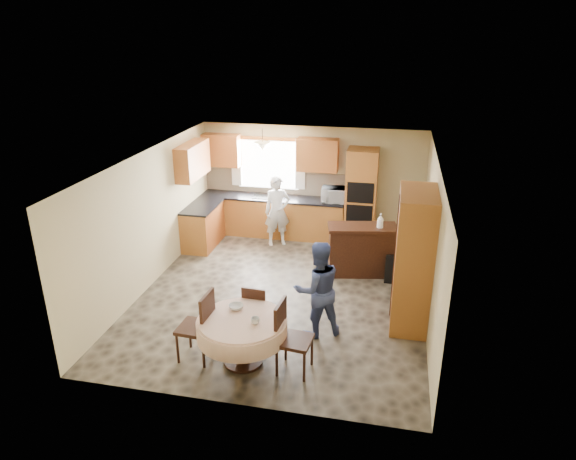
{
  "coord_description": "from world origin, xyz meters",
  "views": [
    {
      "loc": [
        1.8,
        -8.05,
        4.56
      ],
      "look_at": [
        0.03,
        0.3,
        1.13
      ],
      "focal_mm": 32.0,
      "sensor_mm": 36.0,
      "label": 1
    }
  ],
  "objects_px": {
    "oven_tower": "(361,197)",
    "person_sink": "(277,211)",
    "dining_table": "(242,329)",
    "chair_right": "(289,334)",
    "cupboard": "(414,259)",
    "sideboard": "(361,251)",
    "person_dining": "(318,289)",
    "chair_left": "(200,323)",
    "chair_back": "(256,309)"
  },
  "relations": [
    {
      "from": "chair_back",
      "to": "person_dining",
      "type": "height_order",
      "value": "person_dining"
    },
    {
      "from": "dining_table",
      "to": "chair_left",
      "type": "bearing_deg",
      "value": -177.77
    },
    {
      "from": "chair_right",
      "to": "cupboard",
      "type": "bearing_deg",
      "value": -38.7
    },
    {
      "from": "sideboard",
      "to": "chair_right",
      "type": "height_order",
      "value": "chair_right"
    },
    {
      "from": "person_dining",
      "to": "oven_tower",
      "type": "bearing_deg",
      "value": -122.89
    },
    {
      "from": "oven_tower",
      "to": "person_dining",
      "type": "relative_size",
      "value": 1.36
    },
    {
      "from": "chair_left",
      "to": "chair_right",
      "type": "bearing_deg",
      "value": 93.81
    },
    {
      "from": "chair_right",
      "to": "person_sink",
      "type": "height_order",
      "value": "person_sink"
    },
    {
      "from": "dining_table",
      "to": "person_dining",
      "type": "bearing_deg",
      "value": 46.86
    },
    {
      "from": "person_sink",
      "to": "person_dining",
      "type": "bearing_deg",
      "value": -91.76
    },
    {
      "from": "chair_right",
      "to": "dining_table",
      "type": "bearing_deg",
      "value": 94.55
    },
    {
      "from": "cupboard",
      "to": "person_dining",
      "type": "relative_size",
      "value": 1.42
    },
    {
      "from": "person_sink",
      "to": "chair_back",
      "type": "bearing_deg",
      "value": -106.74
    },
    {
      "from": "sideboard",
      "to": "person_dining",
      "type": "bearing_deg",
      "value": -113.42
    },
    {
      "from": "sideboard",
      "to": "chair_back",
      "type": "bearing_deg",
      "value": -129.68
    },
    {
      "from": "oven_tower",
      "to": "chair_left",
      "type": "relative_size",
      "value": 1.96
    },
    {
      "from": "oven_tower",
      "to": "person_sink",
      "type": "relative_size",
      "value": 1.37
    },
    {
      "from": "cupboard",
      "to": "chair_right",
      "type": "xyz_separation_m",
      "value": [
        -1.66,
        -1.68,
        -0.53
      ]
    },
    {
      "from": "dining_table",
      "to": "chair_right",
      "type": "xyz_separation_m",
      "value": [
        0.68,
        -0.02,
        0.02
      ]
    },
    {
      "from": "cupboard",
      "to": "person_dining",
      "type": "bearing_deg",
      "value": -154.35
    },
    {
      "from": "oven_tower",
      "to": "sideboard",
      "type": "xyz_separation_m",
      "value": [
        0.16,
        -1.58,
        -0.59
      ]
    },
    {
      "from": "chair_back",
      "to": "sideboard",
      "type": "bearing_deg",
      "value": -116.27
    },
    {
      "from": "chair_right",
      "to": "person_dining",
      "type": "bearing_deg",
      "value": -7.61
    },
    {
      "from": "chair_left",
      "to": "person_sink",
      "type": "bearing_deg",
      "value": -178.03
    },
    {
      "from": "chair_back",
      "to": "person_dining",
      "type": "distance_m",
      "value": 0.99
    },
    {
      "from": "oven_tower",
      "to": "chair_right",
      "type": "height_order",
      "value": "oven_tower"
    },
    {
      "from": "chair_left",
      "to": "cupboard",
      "type": "bearing_deg",
      "value": 123.24
    },
    {
      "from": "oven_tower",
      "to": "dining_table",
      "type": "relative_size",
      "value": 1.66
    },
    {
      "from": "chair_left",
      "to": "chair_right",
      "type": "height_order",
      "value": "chair_left"
    },
    {
      "from": "dining_table",
      "to": "chair_back",
      "type": "distance_m",
      "value": 0.69
    },
    {
      "from": "sideboard",
      "to": "chair_back",
      "type": "height_order",
      "value": "sideboard"
    },
    {
      "from": "chair_left",
      "to": "person_dining",
      "type": "bearing_deg",
      "value": 126.76
    },
    {
      "from": "sideboard",
      "to": "dining_table",
      "type": "height_order",
      "value": "sideboard"
    },
    {
      "from": "cupboard",
      "to": "oven_tower",
      "type": "bearing_deg",
      "value": 108.72
    },
    {
      "from": "chair_right",
      "to": "person_sink",
      "type": "distance_m",
      "value": 4.5
    },
    {
      "from": "chair_back",
      "to": "person_sink",
      "type": "xyz_separation_m",
      "value": [
        -0.51,
        3.64,
        0.28
      ]
    },
    {
      "from": "chair_back",
      "to": "chair_left",
      "type": "bearing_deg",
      "value": 51.36
    },
    {
      "from": "dining_table",
      "to": "chair_right",
      "type": "distance_m",
      "value": 0.68
    },
    {
      "from": "cupboard",
      "to": "dining_table",
      "type": "distance_m",
      "value": 2.92
    },
    {
      "from": "dining_table",
      "to": "chair_left",
      "type": "distance_m",
      "value": 0.61
    },
    {
      "from": "oven_tower",
      "to": "person_sink",
      "type": "height_order",
      "value": "oven_tower"
    },
    {
      "from": "cupboard",
      "to": "chair_right",
      "type": "height_order",
      "value": "cupboard"
    },
    {
      "from": "dining_table",
      "to": "person_sink",
      "type": "bearing_deg",
      "value": 96.54
    },
    {
      "from": "chair_left",
      "to": "person_sink",
      "type": "height_order",
      "value": "person_sink"
    },
    {
      "from": "sideboard",
      "to": "person_sink",
      "type": "relative_size",
      "value": 0.85
    },
    {
      "from": "oven_tower",
      "to": "chair_back",
      "type": "xyz_separation_m",
      "value": [
        -1.26,
        -4.13,
        -0.56
      ]
    },
    {
      "from": "person_sink",
      "to": "person_dining",
      "type": "height_order",
      "value": "person_dining"
    },
    {
      "from": "sideboard",
      "to": "person_sink",
      "type": "xyz_separation_m",
      "value": [
        -1.92,
        1.08,
        0.31
      ]
    },
    {
      "from": "oven_tower",
      "to": "cupboard",
      "type": "distance_m",
      "value": 3.33
    },
    {
      "from": "oven_tower",
      "to": "chair_back",
      "type": "relative_size",
      "value": 2.35
    }
  ]
}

